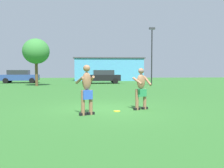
{
  "coord_description": "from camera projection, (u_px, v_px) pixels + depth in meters",
  "views": [
    {
      "loc": [
        -0.44,
        -9.38,
        1.56
      ],
      "look_at": [
        0.3,
        1.22,
        0.94
      ],
      "focal_mm": 37.94,
      "sensor_mm": 36.0,
      "label": 1
    }
  ],
  "objects": [
    {
      "name": "lamp_post",
      "position": [
        152.0,
        50.0,
        24.5
      ],
      "size": [
        0.6,
        0.24,
        5.97
      ],
      "color": "black",
      "rests_on": "ground_plane"
    },
    {
      "name": "player_in_blue",
      "position": [
        87.0,
        89.0,
        8.18
      ],
      "size": [
        0.69,
        0.77,
        1.74
      ],
      "color": "black",
      "rests_on": "ground_plane"
    },
    {
      "name": "frisbee",
      "position": [
        117.0,
        111.0,
        8.92
      ],
      "size": [
        0.26,
        0.26,
        0.03
      ],
      "primitive_type": "cylinder",
      "color": "yellow",
      "rests_on": "ground_plane"
    },
    {
      "name": "car_blue_near_post",
      "position": [
        20.0,
        76.0,
        28.98
      ],
      "size": [
        4.43,
        2.3,
        1.58
      ],
      "color": "#2D478C",
      "rests_on": "ground_plane"
    },
    {
      "name": "ground_plane",
      "position": [
        107.0,
        109.0,
        9.46
      ],
      "size": [
        80.0,
        80.0,
        0.0
      ],
      "primitive_type": "plane",
      "color": "#2D6628"
    },
    {
      "name": "car_black_mid_lot",
      "position": [
        102.0,
        76.0,
        28.02
      ],
      "size": [
        4.41,
        2.25,
        1.58
      ],
      "color": "black",
      "rests_on": "ground_plane"
    },
    {
      "name": "player_with_cap",
      "position": [
        141.0,
        87.0,
        9.3
      ],
      "size": [
        0.75,
        0.73,
        1.65
      ],
      "color": "black",
      "rests_on": "ground_plane"
    },
    {
      "name": "tree_right_field",
      "position": [
        36.0,
        51.0,
        23.35
      ],
      "size": [
        2.62,
        2.62,
        4.68
      ],
      "color": "brown",
      "rests_on": "ground_plane"
    },
    {
      "name": "outbuilding_behind_lot",
      "position": [
        108.0,
        69.0,
        37.28
      ],
      "size": [
        10.47,
        6.56,
        3.44
      ],
      "color": "#4C9ED1",
      "rests_on": "ground_plane"
    }
  ]
}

